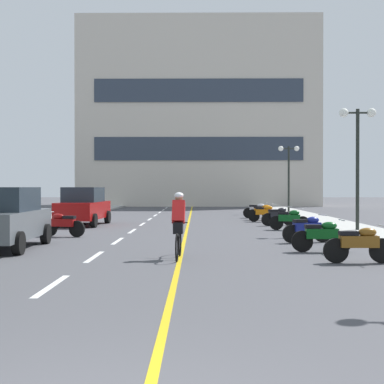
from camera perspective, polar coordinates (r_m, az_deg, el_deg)
The scene contains 30 objects.
ground_plane at distance 24.64m, azimuth -1.05°, elevation -3.71°, with size 140.00×140.00×0.00m, color #47474C.
curb_left at distance 28.72m, azimuth -15.42°, elevation -3.01°, with size 2.40×72.00×0.12m, color #A8A8A3.
curb_right at distance 28.38m, azimuth 13.83°, elevation -3.04°, with size 2.40×72.00×0.12m, color #A8A8A3.
lane_dash_1 at distance 10.09m, azimuth -15.09°, elevation -9.86°, with size 0.14×2.20×0.01m, color silver.
lane_dash_2 at distance 13.94m, azimuth -10.63°, elevation -6.97°, with size 0.14×2.20×0.01m, color silver.
lane_dash_3 at distance 17.85m, azimuth -8.13°, elevation -5.32°, with size 0.14×2.20×0.01m, color silver.
lane_dash_4 at distance 21.80m, azimuth -6.55°, elevation -4.26°, with size 0.14×2.20×0.01m, color silver.
lane_dash_5 at distance 25.76m, azimuth -5.45°, elevation -3.52°, with size 0.14×2.20×0.01m, color silver.
lane_dash_6 at distance 29.74m, azimuth -4.65°, elevation -2.98°, with size 0.14×2.20×0.01m, color silver.
lane_dash_7 at distance 33.72m, azimuth -4.03°, elevation -2.56°, with size 0.14×2.20×0.01m, color silver.
lane_dash_8 at distance 37.70m, azimuth -3.55°, elevation -2.24°, with size 0.14×2.20×0.01m, color silver.
lane_dash_9 at distance 41.69m, azimuth -3.16°, elevation -1.97°, with size 0.14×2.20×0.01m, color silver.
lane_dash_10 at distance 45.67m, azimuth -2.84°, elevation -1.76°, with size 0.14×2.20×0.01m, color silver.
lane_dash_11 at distance 49.67m, azimuth -2.57°, elevation -1.57°, with size 0.14×2.20×0.01m, color silver.
centre_line_yellow at distance 27.62m, azimuth -0.36°, elevation -3.25°, with size 0.12×66.00×0.01m, color gold.
office_building at distance 52.73m, azimuth 0.71°, elevation 8.38°, with size 23.16×7.47×18.07m.
street_lamp_mid at distance 21.86m, azimuth 17.66°, elevation 5.41°, with size 1.46×0.36×4.85m.
street_lamp_far at distance 36.79m, azimuth 10.53°, elevation 3.15°, with size 1.46×0.36×4.56m.
parked_car_near at distance 16.30m, azimuth -19.84°, elevation -2.68°, with size 2.02×4.25×1.82m.
parked_car_mid at distance 25.42m, azimuth -11.78°, elevation -1.52°, with size 2.09×4.28×1.82m.
motorcycle_3 at distance 13.14m, azimuth 17.84°, elevation -5.38°, with size 1.70×0.60×0.92m.
motorcycle_4 at distance 15.08m, azimuth 14.06°, elevation -4.61°, with size 1.70×0.60×0.92m.
motorcycle_5 at distance 17.53m, azimuth 12.51°, elevation -3.89°, with size 1.68×0.66×0.92m.
motorcycle_6 at distance 19.73m, azimuth -13.95°, elevation -3.40°, with size 1.68×0.66×0.92m.
motorcycle_7 at distance 22.44m, azimuth 10.63°, elevation -2.92°, with size 1.68×0.66×0.92m.
motorcycle_8 at distance 25.02m, azimuth 9.44°, elevation -2.57°, with size 1.65×0.75×0.92m.
motorcycle_9 at distance 27.57m, azimuth 7.95°, elevation -2.28°, with size 1.69×0.63×0.92m.
motorcycle_10 at distance 29.00m, azimuth 7.76°, elevation -2.14°, with size 1.66×0.72×0.92m.
motorcycle_11 at distance 30.93m, azimuth 7.19°, elevation -1.98°, with size 1.68×0.67×0.92m.
cyclist_rider at distance 13.30m, azimuth -1.49°, elevation -3.49°, with size 0.42×1.77×1.71m.
Camera 1 is at (0.67, -3.56, 1.82)m, focal length 48.78 mm.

